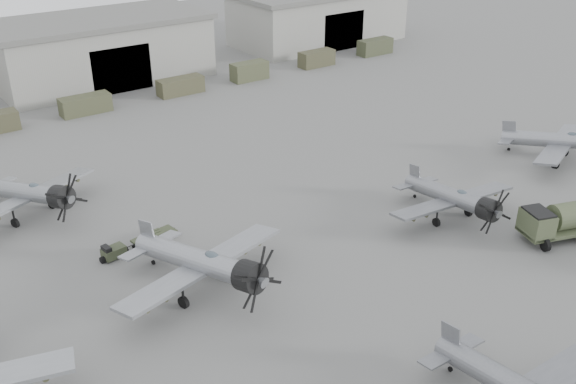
% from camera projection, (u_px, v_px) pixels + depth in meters
% --- Properties ---
extents(ground, '(220.00, 220.00, 0.00)m').
position_uv_depth(ground, '(436.00, 289.00, 45.35)').
color(ground, slate).
rests_on(ground, ground).
extents(hangar_center, '(29.00, 14.80, 8.70)m').
position_uv_depth(hangar_center, '(101.00, 49.00, 88.22)').
color(hangar_center, gray).
rests_on(hangar_center, ground).
extents(hangar_right, '(29.00, 14.80, 8.70)m').
position_uv_depth(hangar_right, '(318.00, 16.00, 108.06)').
color(hangar_right, gray).
rests_on(hangar_right, ground).
extents(support_truck_3, '(6.03, 2.20, 2.18)m').
position_uv_depth(support_truck_3, '(85.00, 105.00, 77.37)').
color(support_truck_3, '#40432C').
rests_on(support_truck_3, ground).
extents(support_truck_4, '(6.10, 2.20, 2.16)m').
position_uv_depth(support_truck_4, '(181.00, 86.00, 84.05)').
color(support_truck_4, '#42422B').
rests_on(support_truck_4, ground).
extents(support_truck_5, '(5.27, 2.20, 2.49)m').
position_uv_depth(support_truck_5, '(249.00, 71.00, 89.59)').
color(support_truck_5, '#43472E').
rests_on(support_truck_5, ground).
extents(support_truck_6, '(5.55, 2.20, 2.32)m').
position_uv_depth(support_truck_6, '(317.00, 59.00, 95.86)').
color(support_truck_6, '#403F2A').
rests_on(support_truck_6, ground).
extents(support_truck_7, '(5.92, 2.20, 2.41)m').
position_uv_depth(support_truck_7, '(375.00, 47.00, 102.02)').
color(support_truck_7, '#3A3F29').
rests_on(support_truck_7, ground).
extents(aircraft_mid_1, '(13.88, 12.49, 5.52)m').
position_uv_depth(aircraft_mid_1, '(206.00, 264.00, 43.67)').
color(aircraft_mid_1, gray).
rests_on(aircraft_mid_1, ground).
extents(aircraft_mid_2, '(11.92, 10.73, 4.74)m').
position_uv_depth(aircraft_mid_2, '(456.00, 199.00, 53.05)').
color(aircraft_mid_2, gray).
rests_on(aircraft_mid_2, ground).
extents(aircraft_mid_3, '(12.38, 11.17, 4.99)m').
position_uv_depth(aircraft_mid_3, '(565.00, 141.00, 63.89)').
color(aircraft_mid_3, gray).
rests_on(aircraft_mid_3, ground).
extents(aircraft_far_0, '(12.49, 11.31, 5.09)m').
position_uv_depth(aircraft_far_0, '(31.00, 193.00, 53.55)').
color(aircraft_far_0, gray).
rests_on(aircraft_far_0, ground).
extents(fuel_tanker, '(8.35, 5.06, 3.06)m').
position_uv_depth(fuel_tanker, '(568.00, 218.00, 50.91)').
color(fuel_tanker, '#414A30').
rests_on(fuel_tanker, ground).
extents(tug_trailer, '(6.39, 2.11, 1.27)m').
position_uv_depth(tug_trailer, '(130.00, 246.00, 49.61)').
color(tug_trailer, '#323925').
rests_on(tug_trailer, ground).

